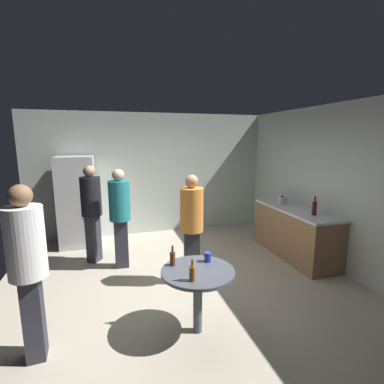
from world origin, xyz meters
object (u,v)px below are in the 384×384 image
object	(u,v)px
beer_bottle_amber	(192,273)
beer_bottle_brown	(173,258)
plastic_cup_blue	(208,257)
kettle	(282,200)
person_in_black_shirt	(91,206)
person_in_orange_shirt	(192,221)
foreground_table	(198,279)
refrigerator	(77,202)
wine_bottle_on_counter	(314,208)
person_in_white_shirt	(27,260)
person_in_teal_shirt	(120,211)

from	to	relation	value
beer_bottle_amber	beer_bottle_brown	distance (m)	0.42
beer_bottle_amber	plastic_cup_blue	size ratio (longest dim) A/B	2.09
kettle	plastic_cup_blue	xyz separation A→B (m)	(-2.11, -1.72, -0.18)
beer_bottle_brown	plastic_cup_blue	distance (m)	0.41
person_in_black_shirt	person_in_orange_shirt	distance (m)	1.88
foreground_table	beer_bottle_amber	world-z (taller)	beer_bottle_amber
refrigerator	wine_bottle_on_counter	bearing A→B (deg)	-29.38
person_in_orange_shirt	beer_bottle_amber	bearing A→B (deg)	-7.00
foreground_table	person_in_orange_shirt	world-z (taller)	person_in_orange_shirt
wine_bottle_on_counter	person_in_white_shirt	distance (m)	4.08
foreground_table	beer_bottle_brown	size ratio (longest dim) A/B	3.48
beer_bottle_brown	person_in_white_shirt	size ratio (longest dim) A/B	0.13
person_in_black_shirt	person_in_orange_shirt	xyz separation A→B (m)	(1.44, -1.20, -0.04)
foreground_table	plastic_cup_blue	size ratio (longest dim) A/B	7.27
wine_bottle_on_counter	beer_bottle_brown	bearing A→B (deg)	-161.44
wine_bottle_on_counter	person_in_white_shirt	xyz separation A→B (m)	(-3.96, -0.98, -0.00)
wine_bottle_on_counter	refrigerator	bearing A→B (deg)	150.62
person_in_black_shirt	person_in_orange_shirt	world-z (taller)	person_in_black_shirt
kettle	foreground_table	size ratio (longest dim) A/B	0.30
refrigerator	person_in_teal_shirt	bearing A→B (deg)	-58.69
beer_bottle_amber	person_in_teal_shirt	bearing A→B (deg)	106.08
foreground_table	person_in_orange_shirt	size ratio (longest dim) A/B	0.49
refrigerator	person_in_black_shirt	distance (m)	0.98
beer_bottle_amber	plastic_cup_blue	bearing A→B (deg)	52.40
foreground_table	person_in_orange_shirt	distance (m)	1.18
person_in_white_shirt	person_in_orange_shirt	world-z (taller)	person_in_white_shirt
refrigerator	beer_bottle_brown	distance (m)	3.29
kettle	beer_bottle_brown	size ratio (longest dim) A/B	1.06
kettle	wine_bottle_on_counter	bearing A→B (deg)	-87.02
beer_bottle_amber	beer_bottle_brown	size ratio (longest dim) A/B	1.00
foreground_table	person_in_white_shirt	bearing A→B (deg)	177.26
person_in_teal_shirt	person_in_orange_shirt	xyz separation A→B (m)	(0.99, -0.83, -0.02)
kettle	person_in_orange_shirt	world-z (taller)	person_in_orange_shirt
wine_bottle_on_counter	foreground_table	bearing A→B (deg)	-155.64
wine_bottle_on_counter	foreground_table	distance (m)	2.58
wine_bottle_on_counter	person_in_white_shirt	world-z (taller)	person_in_white_shirt
wine_bottle_on_counter	beer_bottle_amber	xyz separation A→B (m)	(-2.45, -1.26, -0.20)
beer_bottle_brown	person_in_orange_shirt	xyz separation A→B (m)	(0.48, 0.91, 0.13)
kettle	wine_bottle_on_counter	world-z (taller)	wine_bottle_on_counter
foreground_table	person_in_white_shirt	distance (m)	1.68
person_in_teal_shirt	person_in_white_shirt	bearing A→B (deg)	-24.74
kettle	plastic_cup_blue	world-z (taller)	kettle
person_in_teal_shirt	refrigerator	bearing A→B (deg)	-147.58
beer_bottle_amber	plastic_cup_blue	distance (m)	0.49
foreground_table	person_in_black_shirt	bearing A→B (deg)	117.45
refrigerator	wine_bottle_on_counter	world-z (taller)	refrigerator
beer_bottle_amber	person_in_teal_shirt	xyz separation A→B (m)	(-0.62, 2.14, 0.15)
wine_bottle_on_counter	plastic_cup_blue	xyz separation A→B (m)	(-2.15, -0.88, -0.23)
person_in_teal_shirt	beer_bottle_brown	bearing A→B (deg)	17.25
beer_bottle_brown	person_in_orange_shirt	bearing A→B (deg)	62.04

